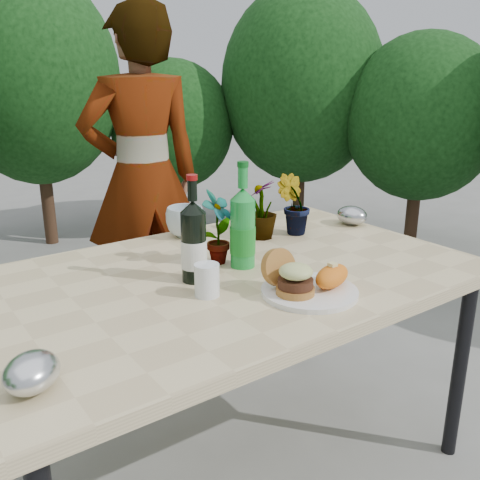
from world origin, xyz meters
TOP-DOWN VIEW (x-y plane):
  - ground at (0.00, 0.00)m, footprint 80.00×80.00m
  - patio_table at (0.00, 0.00)m, footprint 1.60×1.00m
  - shrub_hedge at (-0.11, 1.60)m, footprint 6.90×5.01m
  - dinner_plate at (0.10, -0.28)m, footprint 0.28×0.28m
  - burger_stack at (0.05, -0.26)m, footprint 0.11×0.16m
  - sweet_potato at (0.17, -0.30)m, footprint 0.17×0.12m
  - grilled_veg at (0.12, -0.19)m, footprint 0.08×0.05m
  - wine_bottle at (-0.11, 0.00)m, footprint 0.08×0.08m
  - sparkling_water at (0.08, 0.02)m, footprint 0.08×0.08m
  - plastic_cup at (-0.14, -0.12)m, footprint 0.07×0.07m
  - seedling_left at (0.03, 0.09)m, footprint 0.15×0.13m
  - seedling_mid at (0.45, 0.20)m, footprint 0.16×0.16m
  - seedling_right at (0.32, 0.23)m, footprint 0.17×0.17m
  - blue_bowl at (0.09, 0.41)m, footprint 0.17×0.17m
  - foil_packet_left at (-0.68, -0.31)m, footprint 0.17×0.17m
  - foil_packet_right at (0.74, 0.15)m, footprint 0.13×0.15m
  - person at (0.27, 1.14)m, footprint 0.68×0.51m

SIDE VIEW (x-z plane):
  - ground at x=0.00m, z-range 0.00..0.00m
  - patio_table at x=0.00m, z-range 0.32..1.07m
  - dinner_plate at x=0.10m, z-range 0.75..0.76m
  - grilled_veg at x=0.12m, z-range 0.76..0.79m
  - foil_packet_left at x=-0.68m, z-range 0.75..0.83m
  - foil_packet_right at x=0.74m, z-range 0.75..0.83m
  - sweet_potato at x=0.17m, z-range 0.77..0.83m
  - plastic_cup at x=-0.14m, z-range 0.75..0.84m
  - blue_bowl at x=0.09m, z-range 0.75..0.87m
  - burger_stack at x=0.05m, z-range 0.75..0.87m
  - person at x=0.27m, z-range 0.00..1.68m
  - seedling_right at x=0.32m, z-range 0.75..0.97m
  - seedling_mid at x=0.45m, z-range 0.75..0.98m
  - wine_bottle at x=-0.11m, z-range 0.71..1.04m
  - seedling_left at x=0.03m, z-range 0.75..1.00m
  - sparkling_water at x=0.08m, z-range 0.70..1.05m
  - shrub_hedge at x=-0.11m, z-range 0.07..2.26m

